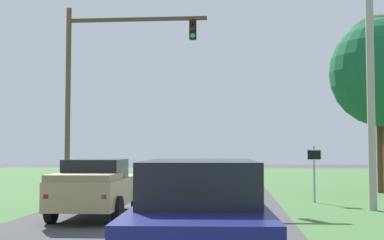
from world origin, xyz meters
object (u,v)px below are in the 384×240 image
keep_moving_sign (314,166)px  utility_pole_right (370,70)px  extra_tree_1 (378,51)px  red_suv_near (200,221)px  traffic_light (100,74)px  pickup_truck_lead (97,187)px

keep_moving_sign → utility_pole_right: utility_pole_right is taller
utility_pole_right → extra_tree_1: bearing=72.4°
red_suv_near → utility_pole_right: bearing=62.9°
keep_moving_sign → extra_tree_1: extra_tree_1 is taller
utility_pole_right → traffic_light: bearing=157.0°
pickup_truck_lead → red_suv_near: bearing=-64.5°
red_suv_near → extra_tree_1: 20.55m
red_suv_near → keep_moving_sign: (3.77, 13.05, 0.43)m
red_suv_near → pickup_truck_lead: (-3.85, 8.08, -0.08)m
extra_tree_1 → utility_pole_right: bearing=-107.6°
red_suv_near → traffic_light: (-5.70, 15.29, 4.66)m
traffic_light → extra_tree_1: 13.82m
red_suv_near → pickup_truck_lead: 8.95m
keep_moving_sign → utility_pole_right: bearing=-56.4°
traffic_light → utility_pole_right: bearing=-23.0°
pickup_truck_lead → keep_moving_sign: keep_moving_sign is taller
traffic_light → pickup_truck_lead: bearing=-75.6°
keep_moving_sign → extra_tree_1: (4.01, 4.98, 5.62)m
pickup_truck_lead → utility_pole_right: bearing=15.1°
pickup_truck_lead → extra_tree_1: extra_tree_1 is taller
utility_pole_right → extra_tree_1: utility_pole_right is taller
red_suv_near → extra_tree_1: size_ratio=0.57×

